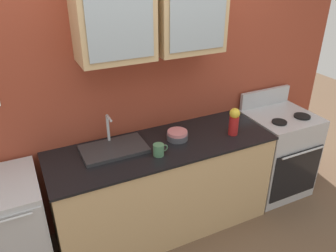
# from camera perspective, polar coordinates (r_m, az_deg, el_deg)

# --- Properties ---
(ground_plane) EXTENTS (10.00, 10.00, 0.00)m
(ground_plane) POSITION_cam_1_polar(r_m,az_deg,el_deg) (3.42, -0.80, -16.24)
(ground_plane) COLOR brown
(back_wall_unit) EXTENTS (4.17, 0.43, 2.79)m
(back_wall_unit) POSITION_cam_1_polar(r_m,az_deg,el_deg) (2.92, -3.99, 10.16)
(back_wall_unit) COLOR #993D28
(back_wall_unit) RESTS_ON ground_plane
(counter) EXTENTS (1.96, 0.67, 0.90)m
(counter) POSITION_cam_1_polar(r_m,az_deg,el_deg) (3.12, -0.85, -10.27)
(counter) COLOR tan
(counter) RESTS_ON ground_plane
(stove_range) EXTENTS (0.65, 0.65, 1.08)m
(stove_range) POSITION_cam_1_polar(r_m,az_deg,el_deg) (3.78, 17.83, -4.34)
(stove_range) COLOR silver
(stove_range) RESTS_ON ground_plane
(sink_faucet) EXTENTS (0.53, 0.33, 0.28)m
(sink_faucet) POSITION_cam_1_polar(r_m,az_deg,el_deg) (2.82, -9.15, -3.72)
(sink_faucet) COLOR #2D2D30
(sink_faucet) RESTS_ON counter
(bowl_stack) EXTENTS (0.19, 0.19, 0.08)m
(bowl_stack) POSITION_cam_1_polar(r_m,az_deg,el_deg) (2.94, 1.59, -1.55)
(bowl_stack) COLOR #4C4C54
(bowl_stack) RESTS_ON counter
(vase) EXTENTS (0.09, 0.09, 0.25)m
(vase) POSITION_cam_1_polar(r_m,az_deg,el_deg) (3.03, 11.12, 0.86)
(vase) COLOR #B21E1E
(vase) RESTS_ON counter
(cup_near_sink) EXTENTS (0.13, 0.09, 0.10)m
(cup_near_sink) POSITION_cam_1_polar(r_m,az_deg,el_deg) (2.71, -1.56, -4.06)
(cup_near_sink) COLOR #4C7F59
(cup_near_sink) RESTS_ON counter
(dishwasher) EXTENTS (0.59, 0.65, 0.90)m
(dishwasher) POSITION_cam_1_polar(r_m,az_deg,el_deg) (2.96, -25.70, -16.15)
(dishwasher) COLOR silver
(dishwasher) RESTS_ON ground_plane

